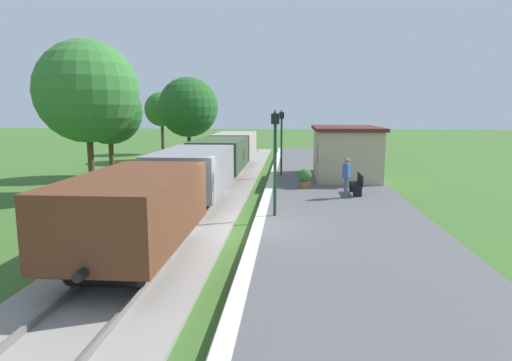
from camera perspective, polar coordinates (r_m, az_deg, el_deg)
The scene contains 17 objects.
ground_plane at distance 14.38m, azimuth -1.39°, elevation -6.87°, with size 160.00×160.00×0.00m, color #3D6628.
platform_slab at distance 14.39m, azimuth 11.48°, elevation -6.53°, with size 6.00×60.00×0.25m, color #565659.
platform_edge_stripe at distance 14.28m, azimuth 0.22°, elevation -5.92°, with size 0.36×60.00×0.01m, color silver.
track_ballast at distance 14.80m, azimuth -10.73°, elevation -6.33°, with size 3.80×60.00×0.12m, color gray.
rail_near at distance 14.60m, azimuth -8.00°, elevation -5.94°, with size 0.07×60.00×0.14m, color slate.
rail_far at distance 14.97m, azimuth -13.42°, elevation -5.73°, with size 0.07×60.00×0.14m, color slate.
freight_train at distance 20.91m, azimuth -6.09°, elevation 1.98°, with size 2.50×26.00×2.12m.
station_hut at distance 25.10m, azimuth 11.30°, elevation 3.62°, with size 3.50×5.80×2.78m.
bench_near_hut at distance 20.15m, azimuth 12.80°, elevation -0.39°, with size 0.42×1.50×0.91m.
person_waiting at distance 19.14m, azimuth 11.46°, elevation 0.56°, with size 0.38×0.45×1.71m.
potted_planter at distance 21.34m, azimuth 6.26°, elevation 0.30°, with size 0.64×0.64×0.92m.
lamp_post_near at distance 15.42m, azimuth 2.46°, elevation 4.79°, with size 0.28×0.28×3.70m.
lamp_post_far at distance 25.18m, azimuth 3.27°, elevation 6.41°, with size 0.28×0.28×3.70m.
tree_trackside_mid at distance 21.73m, azimuth -20.75°, elevation 10.54°, with size 4.59×4.59×7.04m.
tree_trackside_far at distance 27.51m, azimuth -18.21°, elevation 8.32°, with size 3.79×3.79×5.72m.
tree_field_left at distance 35.29m, azimuth -8.63°, elevation 9.22°, with size 4.59×4.59×6.43m.
tree_field_distant at distance 41.15m, azimuth -11.93°, elevation 8.86°, with size 3.05×3.05×5.51m.
Camera 1 is at (1.43, -13.76, 3.93)m, focal length 31.37 mm.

